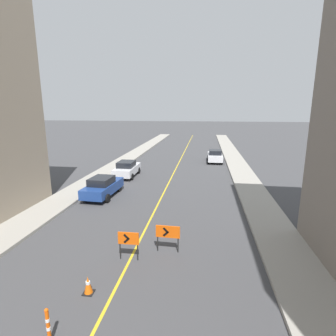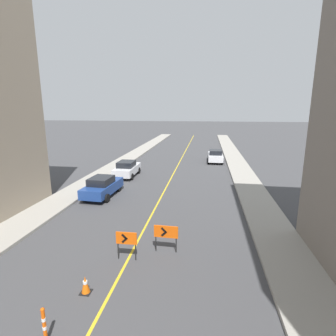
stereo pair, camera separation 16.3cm
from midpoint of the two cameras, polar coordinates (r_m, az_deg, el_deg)
lane_stripe at (r=32.37m, az=2.40°, el=0.77°), size 0.12×73.49×0.01m
sidewalk_left at (r=33.86m, az=-9.82°, el=1.27°), size 2.47×73.49×0.18m
sidewalk_right at (r=32.42m, az=15.18°, el=0.50°), size 2.47×73.49×0.18m
traffic_cone_third at (r=11.10m, az=-17.12°, el=-23.10°), size 0.40×0.40×0.69m
delineator_post_rear at (r=9.61m, az=-24.77°, el=-29.02°), size 0.35×0.35×1.19m
arrow_barricade_primary at (r=12.37m, az=-8.66°, el=-15.21°), size 0.96×0.09×1.34m
arrow_barricade_secondary at (r=12.83m, az=-0.08°, el=-13.97°), size 1.16×0.11×1.33m
parked_car_curb_near at (r=21.15m, az=-13.90°, el=-3.92°), size 2.04×4.39×1.59m
parked_car_curb_mid at (r=26.87m, az=-8.75°, el=-0.14°), size 1.93×4.30×1.59m
parked_car_curb_far at (r=34.29m, az=10.42°, el=2.60°), size 1.93×4.31×1.59m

